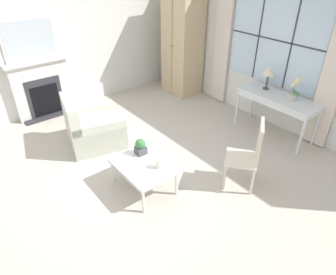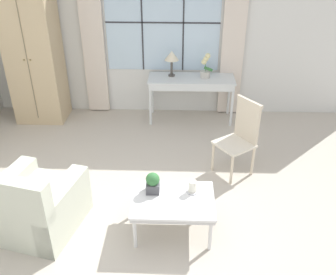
{
  "view_description": "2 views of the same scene",
  "coord_description": "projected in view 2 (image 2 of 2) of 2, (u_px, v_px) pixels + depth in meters",
  "views": [
    {
      "loc": [
        3.05,
        -1.88,
        2.95
      ],
      "look_at": [
        0.12,
        0.46,
        0.58
      ],
      "focal_mm": 32.0,
      "sensor_mm": 36.0,
      "label": 1
    },
    {
      "loc": [
        0.31,
        -3.24,
        3.0
      ],
      "look_at": [
        0.18,
        0.48,
        0.86
      ],
      "focal_mm": 40.0,
      "sensor_mm": 36.0,
      "label": 2
    }
  ],
  "objects": [
    {
      "name": "ground_plane",
      "position": [
        151.0,
        223.0,
        4.31
      ],
      "size": [
        14.0,
        14.0,
        0.0
      ],
      "primitive_type": "plane",
      "color": "#BCB2A3"
    },
    {
      "name": "armoire",
      "position": [
        34.0,
        52.0,
        6.08
      ],
      "size": [
        0.88,
        0.67,
        2.36
      ],
      "color": "tan",
      "rests_on": "ground_plane"
    },
    {
      "name": "side_chair_wooden",
      "position": [
        241.0,
        134.0,
        4.95
      ],
      "size": [
        0.61,
        0.61,
        1.04
      ],
      "color": "beige",
      "rests_on": "ground_plane"
    },
    {
      "name": "potted_orchid",
      "position": [
        206.0,
        68.0,
        6.16
      ],
      "size": [
        0.2,
        0.16,
        0.41
      ],
      "color": "#BCB7AD",
      "rests_on": "console_table"
    },
    {
      "name": "console_table",
      "position": [
        191.0,
        83.0,
        6.27
      ],
      "size": [
        1.44,
        0.55,
        0.76
      ],
      "color": "silver",
      "rests_on": "ground_plane"
    },
    {
      "name": "armchair_upholstered",
      "position": [
        35.0,
        206.0,
        4.12
      ],
      "size": [
        1.06,
        1.07,
        0.9
      ],
      "color": "beige",
      "rests_on": "ground_plane"
    },
    {
      "name": "potted_plant_small",
      "position": [
        153.0,
        183.0,
        4.06
      ],
      "size": [
        0.15,
        0.15,
        0.24
      ],
      "color": "#4C4C51",
      "rests_on": "coffee_table"
    },
    {
      "name": "pillar_candle",
      "position": [
        192.0,
        187.0,
        4.08
      ],
      "size": [
        0.12,
        0.12,
        0.16
      ],
      "color": "silver",
      "rests_on": "coffee_table"
    },
    {
      "name": "wall_back_windowed",
      "position": [
        163.0,
        34.0,
        6.24
      ],
      "size": [
        7.2,
        0.14,
        2.8
      ],
      "color": "silver",
      "rests_on": "ground_plane"
    },
    {
      "name": "coffee_table",
      "position": [
        173.0,
        202.0,
        4.03
      ],
      "size": [
        0.89,
        0.66,
        0.43
      ],
      "color": "silver",
      "rests_on": "ground_plane"
    },
    {
      "name": "table_lamp",
      "position": [
        172.0,
        57.0,
        6.14
      ],
      "size": [
        0.23,
        0.23,
        0.43
      ],
      "color": "#4C4742",
      "rests_on": "console_table"
    }
  ]
}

